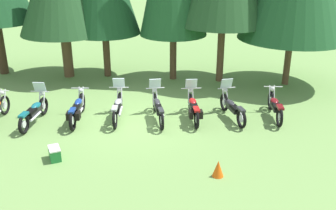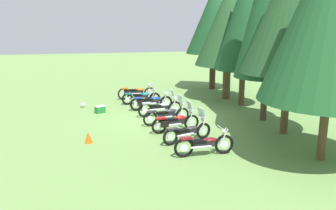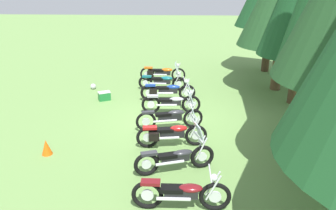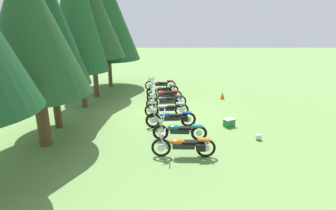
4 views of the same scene
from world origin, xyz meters
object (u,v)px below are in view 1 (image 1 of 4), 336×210
Objects in this scene: motorcycle_4 at (158,108)px; motorcycle_5 at (194,108)px; motorcycle_7 at (275,106)px; picnic_cooler at (55,153)px; motorcycle_2 at (77,109)px; motorcycle_6 at (232,107)px; motorcycle_1 at (34,111)px; motorcycle_3 at (118,107)px; traffic_cone at (218,169)px.

motorcycle_5 is at bearing -100.21° from motorcycle_4.
motorcycle_7 is 7.97m from picnic_cooler.
motorcycle_4 is 1.04× the size of motorcycle_7.
motorcycle_4 reaches higher than picnic_cooler.
motorcycle_2 is 1.09× the size of motorcycle_6.
motorcycle_4 is at bearing 47.52° from picnic_cooler.
motorcycle_5 is at bearing -80.57° from motorcycle_1.
motorcycle_6 reaches higher than motorcycle_7.
motorcycle_3 is at bearing -83.43° from motorcycle_2.
motorcycle_2 is at bearing 82.82° from motorcycle_4.
motorcycle_7 reaches higher than traffic_cone.
picnic_cooler is (-7.14, -3.53, -0.26)m from motorcycle_7.
motorcycle_6 is at bearing 79.55° from traffic_cone.
motorcycle_7 is at bearing -88.93° from motorcycle_3.
traffic_cone is (6.39, -3.10, -0.22)m from motorcycle_1.
motorcycle_6 reaches higher than traffic_cone.
motorcycle_1 reaches higher than motorcycle_7.
motorcycle_1 is at bearing 88.13° from motorcycle_5.
motorcycle_3 reaches higher than motorcycle_4.
motorcycle_6 is (1.42, 0.20, -0.03)m from motorcycle_5.
motorcycle_5 is at bearing 80.11° from motorcycle_6.
motorcycle_7 is (3.02, 0.38, -0.02)m from motorcycle_5.
motorcycle_3 is 4.21m from motorcycle_6.
motorcycle_5 reaches higher than motorcycle_2.
picnic_cooler is (-4.13, -3.15, -0.28)m from motorcycle_5.
motorcycle_6 is (7.12, 0.86, -0.01)m from motorcycle_1.
motorcycle_3 reaches higher than motorcycle_6.
motorcycle_4 is 1.07× the size of motorcycle_6.
motorcycle_6 is at bearing -90.54° from motorcycle_5.
motorcycle_6 is (4.20, 0.30, -0.03)m from motorcycle_3.
motorcycle_5 is at bearing -89.14° from motorcycle_2.
picnic_cooler is at bearing 118.85° from motorcycle_5.
motorcycle_3 is at bearing -76.28° from motorcycle_1.
motorcycle_1 reaches higher than picnic_cooler.
motorcycle_7 is at bearing -101.54° from motorcycle_6.
motorcycle_7 is 3.80× the size of picnic_cooler.
motorcycle_3 reaches higher than motorcycle_7.
picnic_cooler is 4.86m from traffic_cone.
motorcycle_6 is at bearing -88.40° from motorcycle_2.
motorcycle_5 reaches higher than picnic_cooler.
motorcycle_4 is at bearing -79.49° from motorcycle_1.
motorcycle_2 reaches higher than motorcycle_7.
motorcycle_2 is (1.48, 0.29, 0.00)m from motorcycle_1.
motorcycle_2 is at bearing 97.14° from motorcycle_3.
motorcycle_4 is at bearing 84.45° from motorcycle_5.
motorcycle_6 is 3.67× the size of picnic_cooler.
motorcycle_6 is at bearing 95.48° from motorcycle_7.
picnic_cooler is (0.09, -2.78, -0.26)m from motorcycle_2.
motorcycle_3 is at bearing 83.56° from motorcycle_5.
motorcycle_1 is 4.84× the size of traffic_cone.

